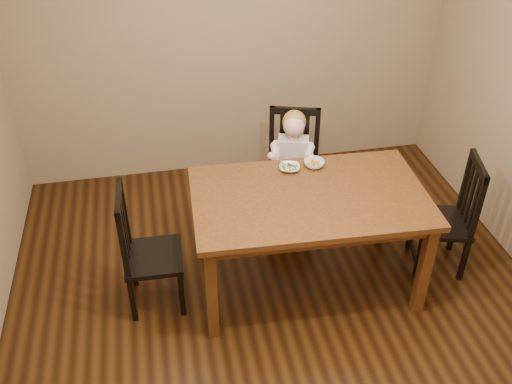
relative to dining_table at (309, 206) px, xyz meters
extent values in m
cube|color=#3F230D|center=(-0.25, -0.19, -0.73)|extent=(4.00, 4.00, 0.01)
cube|color=tan|center=(-0.25, 1.81, 0.62)|extent=(4.00, 0.01, 2.70)
cube|color=#4A2311|center=(0.00, 0.00, 0.07)|extent=(1.69, 1.06, 0.04)
cube|color=#4A2311|center=(0.00, 0.00, 0.01)|extent=(1.56, 0.92, 0.09)
cube|color=#4A2311|center=(-0.77, -0.39, -0.34)|extent=(0.08, 0.08, 0.78)
cube|color=#4A2311|center=(0.73, -0.45, -0.34)|extent=(0.08, 0.08, 0.78)
cube|color=#4A2311|center=(-0.73, 0.45, -0.34)|extent=(0.08, 0.08, 0.78)
cube|color=#4A2311|center=(0.77, 0.39, -0.34)|extent=(0.08, 0.08, 0.78)
cube|color=black|center=(0.08, 0.77, -0.30)|extent=(0.55, 0.53, 0.04)
cube|color=black|center=(0.32, 0.89, -0.52)|extent=(0.05, 0.05, 0.41)
cube|color=black|center=(-0.05, 1.00, -0.52)|extent=(0.05, 0.05, 0.41)
cube|color=black|center=(0.21, 0.55, -0.52)|extent=(0.05, 0.05, 0.41)
cube|color=black|center=(-0.16, 0.66, -0.52)|extent=(0.05, 0.05, 0.41)
cube|color=black|center=(0.32, 0.89, 0.01)|extent=(0.05, 0.05, 0.57)
cube|color=black|center=(-0.05, 1.00, 0.01)|extent=(0.05, 0.05, 0.57)
cube|color=black|center=(0.13, 0.95, 0.26)|extent=(0.41, 0.16, 0.06)
cube|color=black|center=(0.23, 0.92, -0.02)|extent=(0.05, 0.03, 0.49)
cube|color=black|center=(0.13, 0.95, -0.02)|extent=(0.05, 0.03, 0.49)
cube|color=black|center=(0.04, 0.98, -0.02)|extent=(0.05, 0.03, 0.49)
cube|color=black|center=(-1.13, 0.03, -0.32)|extent=(0.42, 0.44, 0.04)
cube|color=black|center=(-1.29, 0.22, -0.53)|extent=(0.04, 0.04, 0.39)
cube|color=black|center=(-1.31, -0.15, -0.53)|extent=(0.04, 0.04, 0.39)
cube|color=black|center=(-0.95, 0.21, -0.53)|extent=(0.04, 0.04, 0.39)
cube|color=black|center=(-0.96, -0.16, -0.53)|extent=(0.04, 0.04, 0.39)
cube|color=black|center=(-1.29, 0.22, -0.02)|extent=(0.04, 0.04, 0.55)
cube|color=black|center=(-1.31, -0.15, -0.02)|extent=(0.04, 0.04, 0.55)
cube|color=black|center=(-1.30, 0.04, 0.22)|extent=(0.05, 0.41, 0.06)
cube|color=black|center=(-1.30, 0.13, -0.05)|extent=(0.02, 0.04, 0.47)
cube|color=black|center=(-1.30, 0.04, -0.05)|extent=(0.02, 0.04, 0.47)
cube|color=black|center=(-1.30, -0.06, -0.05)|extent=(0.02, 0.04, 0.47)
cube|color=black|center=(1.08, 0.00, -0.32)|extent=(0.49, 0.50, 0.04)
cube|color=black|center=(1.20, -0.22, -0.54)|extent=(0.05, 0.05, 0.39)
cube|color=black|center=(1.29, 0.13, -0.54)|extent=(0.05, 0.05, 0.39)
cube|color=black|center=(0.87, -0.13, -0.54)|extent=(0.05, 0.05, 0.39)
cube|color=black|center=(0.96, 0.22, -0.54)|extent=(0.05, 0.05, 0.39)
cube|color=black|center=(1.20, -0.22, -0.03)|extent=(0.05, 0.05, 0.54)
cube|color=black|center=(1.29, 0.13, -0.03)|extent=(0.05, 0.05, 0.54)
cube|color=black|center=(1.25, -0.04, 0.21)|extent=(0.13, 0.39, 0.06)
cube|color=black|center=(1.22, -0.13, -0.06)|extent=(0.03, 0.05, 0.47)
cube|color=black|center=(1.25, -0.04, -0.06)|extent=(0.03, 0.05, 0.47)
cube|color=black|center=(1.27, 0.05, -0.06)|extent=(0.03, 0.05, 0.47)
imported|color=white|center=(-0.06, 0.34, 0.12)|extent=(0.19, 0.19, 0.04)
imported|color=white|center=(0.13, 0.35, 0.12)|extent=(0.20, 0.20, 0.05)
cube|color=silver|center=(-0.10, 0.32, 0.15)|extent=(0.06, 0.12, 0.05)
cube|color=silver|center=(-0.10, 0.32, 0.13)|extent=(0.04, 0.04, 0.01)
camera|label=1|loc=(-1.01, -3.12, 2.42)|focal=40.00mm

